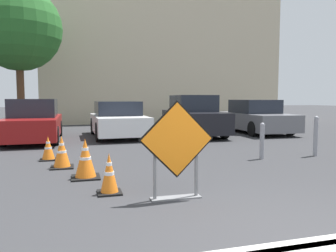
% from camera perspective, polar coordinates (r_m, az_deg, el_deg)
% --- Properties ---
extents(ground_plane, '(96.00, 96.00, 0.00)m').
position_cam_1_polar(ground_plane, '(12.84, -5.25, -1.93)').
color(ground_plane, '#333335').
extents(curb_lip, '(26.45, 0.20, 0.14)m').
position_cam_1_polar(curb_lip, '(3.73, 25.86, -18.44)').
color(curb_lip, beige).
rests_on(curb_lip, ground_plane).
extents(road_closed_sign, '(1.15, 0.20, 1.49)m').
position_cam_1_polar(road_closed_sign, '(4.87, 1.53, -3.67)').
color(road_closed_sign, black).
rests_on(road_closed_sign, ground_plane).
extents(traffic_cone_nearest, '(0.38, 0.38, 0.65)m').
position_cam_1_polar(traffic_cone_nearest, '(5.33, -10.20, -8.22)').
color(traffic_cone_nearest, black).
rests_on(traffic_cone_nearest, ground_plane).
extents(traffic_cone_second, '(0.53, 0.53, 0.76)m').
position_cam_1_polar(traffic_cone_second, '(6.43, -14.20, -5.58)').
color(traffic_cone_second, black).
rests_on(traffic_cone_second, ground_plane).
extents(traffic_cone_third, '(0.48, 0.48, 0.70)m').
position_cam_1_polar(traffic_cone_third, '(7.51, -18.02, -4.36)').
color(traffic_cone_third, black).
rests_on(traffic_cone_third, ground_plane).
extents(traffic_cone_fourth, '(0.41, 0.41, 0.59)m').
position_cam_1_polar(traffic_cone_fourth, '(8.56, -20.14, -3.71)').
color(traffic_cone_fourth, black).
rests_on(traffic_cone_fourth, ground_plane).
extents(parked_car_second, '(1.78, 4.23, 1.49)m').
position_cam_1_polar(parked_car_second, '(12.55, -22.29, 0.66)').
color(parked_car_second, maroon).
rests_on(parked_car_second, ground_plane).
extents(parked_car_third, '(1.98, 4.12, 1.39)m').
position_cam_1_polar(parked_car_third, '(13.01, -8.72, 1.00)').
color(parked_car_third, white).
rests_on(parked_car_third, ground_plane).
extents(parked_car_fourth, '(1.94, 4.16, 1.64)m').
position_cam_1_polar(parked_car_fourth, '(13.36, 4.47, 1.56)').
color(parked_car_fourth, black).
rests_on(parked_car_fourth, ground_plane).
extents(parked_car_fifth, '(1.98, 4.43, 1.44)m').
position_cam_1_polar(parked_car_fifth, '(14.98, 14.92, 1.44)').
color(parked_car_fifth, slate).
rests_on(parked_car_fifth, ground_plane).
extents(bollard_nearest, '(0.12, 0.12, 0.91)m').
position_cam_1_polar(bollard_nearest, '(8.47, 16.05, -2.33)').
color(bollard_nearest, gray).
rests_on(bollard_nearest, ground_plane).
extents(bollard_second, '(0.12, 0.12, 1.06)m').
position_cam_1_polar(bollard_second, '(9.39, 24.33, -1.44)').
color(bollard_second, gray).
rests_on(bollard_second, ground_plane).
extents(building_facade_backdrop, '(15.09, 5.00, 8.72)m').
position_cam_1_polar(building_facade_backdrop, '(22.66, -1.37, 12.09)').
color(building_facade_backdrop, beige).
rests_on(building_facade_backdrop, ground_plane).
extents(street_tree_behind_lot, '(3.71, 3.71, 6.42)m').
position_cam_1_polar(street_tree_behind_lot, '(16.22, -24.62, 15.20)').
color(street_tree_behind_lot, '#513823').
rests_on(street_tree_behind_lot, ground_plane).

